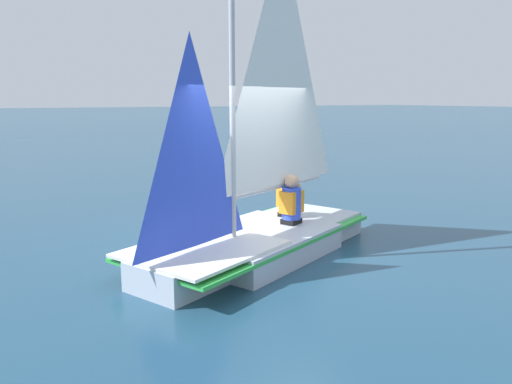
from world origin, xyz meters
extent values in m
plane|color=navy|center=(0.00, 0.00, 0.00)|extent=(260.00, 260.00, 0.00)
cube|color=#B2BCCC|center=(0.00, 0.00, 0.19)|extent=(2.46, 2.80, 0.37)
cube|color=#B2BCCC|center=(-0.66, 1.51, 0.19)|extent=(1.23, 1.26, 0.37)
cube|color=#B2BCCC|center=(0.66, -1.51, 0.19)|extent=(1.69, 1.46, 0.37)
cube|color=green|center=(0.00, 0.00, 0.31)|extent=(3.21, 4.47, 0.05)
cube|color=silver|center=(-0.47, 1.07, 0.39)|extent=(2.17, 2.36, 0.04)
cylinder|color=#B7B7BC|center=(-0.21, 0.48, 2.62)|extent=(0.08, 0.08, 4.50)
cylinder|color=#B7B7BC|center=(0.26, -0.59, 0.97)|extent=(1.01, 2.17, 0.07)
pyramid|color=white|center=(0.26, -0.59, 2.88)|extent=(0.94, 2.05, 3.75)
pyramid|color=blue|center=(-0.53, 1.21, 1.80)|extent=(0.62, 1.33, 2.65)
cube|color=black|center=(0.88, -2.01, 0.13)|extent=(0.06, 0.09, 0.26)
cube|color=black|center=(0.13, -0.72, 0.23)|extent=(0.33, 0.35, 0.45)
cylinder|color=blue|center=(0.13, -0.72, 0.71)|extent=(0.40, 0.40, 0.50)
cube|color=orange|center=(0.13, -0.72, 0.73)|extent=(0.37, 0.42, 0.35)
sphere|color=tan|center=(0.13, -0.72, 1.05)|extent=(0.22, 0.22, 0.22)
cube|color=black|center=(0.59, -0.96, 0.23)|extent=(0.33, 0.35, 0.45)
cylinder|color=gray|center=(0.59, -0.96, 0.71)|extent=(0.40, 0.40, 0.50)
cube|color=orange|center=(0.59, -0.96, 0.73)|extent=(0.37, 0.42, 0.35)
sphere|color=brown|center=(0.59, -0.96, 1.05)|extent=(0.22, 0.22, 0.22)
camera|label=1|loc=(-6.29, 3.56, 2.33)|focal=35.00mm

